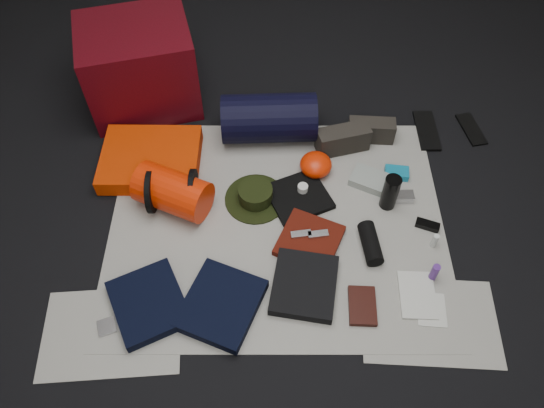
{
  "coord_description": "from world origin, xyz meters",
  "views": [
    {
      "loc": [
        -0.02,
        -1.42,
        2.13
      ],
      "look_at": [
        -0.02,
        0.05,
        0.1
      ],
      "focal_mm": 35.0,
      "sensor_mm": 36.0,
      "label": 1
    }
  ],
  "objects_px": {
    "red_cabinet": "(140,67)",
    "sleeping_pad": "(151,159)",
    "navy_duffel": "(269,118)",
    "compact_camera": "(403,197)",
    "stuff_sack": "(173,192)",
    "water_bottle": "(390,192)",
    "paperback_book": "(362,306)"
  },
  "relations": [
    {
      "from": "red_cabinet",
      "to": "sleeping_pad",
      "type": "bearing_deg",
      "value": -93.94
    },
    {
      "from": "navy_duffel",
      "to": "compact_camera",
      "type": "height_order",
      "value": "navy_duffel"
    },
    {
      "from": "navy_duffel",
      "to": "compact_camera",
      "type": "distance_m",
      "value": 0.8
    },
    {
      "from": "stuff_sack",
      "to": "water_bottle",
      "type": "bearing_deg",
      "value": 0.01
    },
    {
      "from": "red_cabinet",
      "to": "sleeping_pad",
      "type": "distance_m",
      "value": 0.54
    },
    {
      "from": "sleeping_pad",
      "to": "compact_camera",
      "type": "bearing_deg",
      "value": -9.84
    },
    {
      "from": "red_cabinet",
      "to": "navy_duffel",
      "type": "height_order",
      "value": "red_cabinet"
    },
    {
      "from": "water_bottle",
      "to": "compact_camera",
      "type": "height_order",
      "value": "water_bottle"
    },
    {
      "from": "stuff_sack",
      "to": "red_cabinet",
      "type": "bearing_deg",
      "value": 107.77
    },
    {
      "from": "paperback_book",
      "to": "compact_camera",
      "type": "bearing_deg",
      "value": 68.28
    },
    {
      "from": "sleeping_pad",
      "to": "compact_camera",
      "type": "xyz_separation_m",
      "value": [
        1.28,
        -0.22,
        -0.03
      ]
    },
    {
      "from": "navy_duffel",
      "to": "water_bottle",
      "type": "distance_m",
      "value": 0.75
    },
    {
      "from": "water_bottle",
      "to": "sleeping_pad",
      "type": "bearing_deg",
      "value": 168.0
    },
    {
      "from": "red_cabinet",
      "to": "water_bottle",
      "type": "relative_size",
      "value": 2.91
    },
    {
      "from": "stuff_sack",
      "to": "water_bottle",
      "type": "height_order",
      "value": "stuff_sack"
    },
    {
      "from": "stuff_sack",
      "to": "compact_camera",
      "type": "distance_m",
      "value": 1.13
    },
    {
      "from": "compact_camera",
      "to": "paperback_book",
      "type": "distance_m",
      "value": 0.64
    },
    {
      "from": "water_bottle",
      "to": "paperback_book",
      "type": "xyz_separation_m",
      "value": [
        -0.18,
        -0.55,
        -0.09
      ]
    },
    {
      "from": "stuff_sack",
      "to": "navy_duffel",
      "type": "bearing_deg",
      "value": 45.39
    },
    {
      "from": "navy_duffel",
      "to": "water_bottle",
      "type": "height_order",
      "value": "navy_duffel"
    },
    {
      "from": "red_cabinet",
      "to": "water_bottle",
      "type": "xyz_separation_m",
      "value": [
        1.28,
        -0.75,
        -0.14
      ]
    },
    {
      "from": "sleeping_pad",
      "to": "stuff_sack",
      "type": "xyz_separation_m",
      "value": [
        0.15,
        -0.25,
        0.06
      ]
    },
    {
      "from": "paperback_book",
      "to": "navy_duffel",
      "type": "bearing_deg",
      "value": 114.25
    },
    {
      "from": "sleeping_pad",
      "to": "paperback_book",
      "type": "distance_m",
      "value": 1.3
    },
    {
      "from": "water_bottle",
      "to": "compact_camera",
      "type": "distance_m",
      "value": 0.12
    },
    {
      "from": "red_cabinet",
      "to": "stuff_sack",
      "type": "relative_size",
      "value": 1.64
    },
    {
      "from": "paperback_book",
      "to": "water_bottle",
      "type": "bearing_deg",
      "value": 74.58
    },
    {
      "from": "compact_camera",
      "to": "stuff_sack",
      "type": "bearing_deg",
      "value": -179.59
    },
    {
      "from": "red_cabinet",
      "to": "paperback_book",
      "type": "distance_m",
      "value": 1.72
    },
    {
      "from": "compact_camera",
      "to": "paperback_book",
      "type": "relative_size",
      "value": 0.54
    },
    {
      "from": "navy_duffel",
      "to": "water_bottle",
      "type": "bearing_deg",
      "value": -40.81
    },
    {
      "from": "sleeping_pad",
      "to": "paperback_book",
      "type": "height_order",
      "value": "sleeping_pad"
    }
  ]
}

